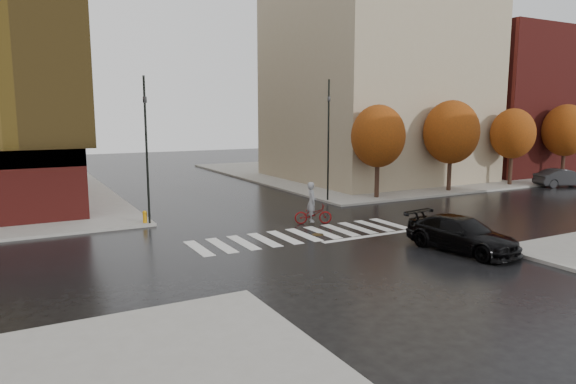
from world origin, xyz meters
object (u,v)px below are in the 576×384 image
cyclist (313,210)px  traffic_light_nw (146,139)px  fire_hydrant (145,216)px  traffic_light_ne (328,131)px  parked_car (563,178)px  sedan (462,234)px

cyclist → traffic_light_nw: (-8.02, 3.80, 3.89)m
fire_hydrant → cyclist: bearing=-25.9°
traffic_light_ne → parked_car: size_ratio=1.78×
sedan → parked_car: 25.16m
parked_car → traffic_light_nw: bearing=107.7°
sedan → parked_car: size_ratio=1.15×
traffic_light_ne → fire_hydrant: (-12.80, -1.56, -4.37)m
sedan → traffic_light_ne: size_ratio=0.64×
traffic_light_ne → fire_hydrant: size_ratio=12.10×
traffic_light_ne → fire_hydrant: traffic_light_ne is taller
traffic_light_ne → parked_car: bearing=178.2°
traffic_light_nw → parked_car: size_ratio=1.72×
parked_car → cyclist: bearing=115.5°
parked_car → sedan: bearing=134.5°
traffic_light_nw → parked_car: bearing=70.1°
fire_hydrant → traffic_light_ne: bearing=6.9°
cyclist → parked_car: 25.92m
cyclist → traffic_light_ne: 8.28m
traffic_light_nw → fire_hydrant: bearing=-152.7°
sedan → cyclist: 8.46m
cyclist → traffic_light_nw: traffic_light_nw is taller
traffic_light_nw → cyclist: bearing=46.9°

